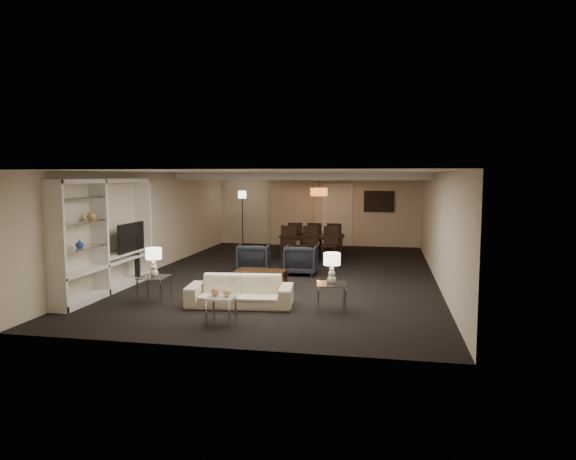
# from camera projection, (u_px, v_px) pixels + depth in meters

# --- Properties ---
(floor) EXTENTS (11.00, 11.00, 0.00)m
(floor) POSITION_uv_depth(u_px,v_px,m) (288.00, 274.00, 12.59)
(floor) COLOR black
(floor) RESTS_ON ground
(ceiling) EXTENTS (7.00, 11.00, 0.02)m
(ceiling) POSITION_uv_depth(u_px,v_px,m) (288.00, 172.00, 12.33)
(ceiling) COLOR silver
(ceiling) RESTS_ON ground
(wall_back) EXTENTS (7.00, 0.02, 2.50)m
(wall_back) POSITION_uv_depth(u_px,v_px,m) (318.00, 210.00, 17.83)
(wall_back) COLOR beige
(wall_back) RESTS_ON ground
(wall_front) EXTENTS (7.00, 0.02, 2.50)m
(wall_front) POSITION_uv_depth(u_px,v_px,m) (213.00, 260.00, 7.09)
(wall_front) COLOR beige
(wall_front) RESTS_ON ground
(wall_left) EXTENTS (0.02, 11.00, 2.50)m
(wall_left) POSITION_uv_depth(u_px,v_px,m) (154.00, 221.00, 13.11)
(wall_left) COLOR beige
(wall_left) RESTS_ON ground
(wall_right) EXTENTS (0.02, 11.00, 2.50)m
(wall_right) POSITION_uv_depth(u_px,v_px,m) (437.00, 227.00, 11.80)
(wall_right) COLOR beige
(wall_right) RESTS_ON ground
(ceiling_soffit) EXTENTS (7.00, 4.00, 0.20)m
(ceiling_soffit) POSITION_uv_depth(u_px,v_px,m) (309.00, 176.00, 15.76)
(ceiling_soffit) COLOR silver
(ceiling_soffit) RESTS_ON ceiling
(curtains) EXTENTS (1.50, 0.12, 2.40)m
(curtains) POSITION_uv_depth(u_px,v_px,m) (292.00, 211.00, 17.93)
(curtains) COLOR beige
(curtains) RESTS_ON wall_back
(door) EXTENTS (0.90, 0.05, 2.10)m
(door) POSITION_uv_depth(u_px,v_px,m) (338.00, 216.00, 17.69)
(door) COLOR silver
(door) RESTS_ON wall_back
(painting) EXTENTS (0.95, 0.04, 0.65)m
(painting) POSITION_uv_depth(u_px,v_px,m) (379.00, 201.00, 17.37)
(painting) COLOR #142D38
(painting) RESTS_ON wall_back
(media_unit) EXTENTS (0.38, 3.40, 2.35)m
(media_unit) POSITION_uv_depth(u_px,v_px,m) (106.00, 236.00, 10.54)
(media_unit) COLOR white
(media_unit) RESTS_ON wall_left
(pendant_light) EXTENTS (0.52, 0.52, 0.24)m
(pendant_light) POSITION_uv_depth(u_px,v_px,m) (319.00, 192.00, 15.75)
(pendant_light) COLOR #D8591E
(pendant_light) RESTS_ON ceiling_soffit
(sofa) EXTENTS (2.01, 0.95, 0.57)m
(sofa) POSITION_uv_depth(u_px,v_px,m) (240.00, 291.00, 9.49)
(sofa) COLOR beige
(sofa) RESTS_ON floor
(coffee_table) EXTENTS (1.12, 0.73, 0.38)m
(coffee_table) POSITION_uv_depth(u_px,v_px,m) (261.00, 279.00, 11.07)
(coffee_table) COLOR black
(coffee_table) RESTS_ON floor
(armchair_left) EXTENTS (0.86, 0.88, 0.72)m
(armchair_left) POSITION_uv_depth(u_px,v_px,m) (254.00, 258.00, 12.82)
(armchair_left) COLOR black
(armchair_left) RESTS_ON floor
(armchair_right) EXTENTS (0.79, 0.81, 0.72)m
(armchair_right) POSITION_uv_depth(u_px,v_px,m) (301.00, 260.00, 12.60)
(armchair_right) COLOR black
(armchair_right) RESTS_ON floor
(side_table_left) EXTENTS (0.55, 0.55, 0.50)m
(side_table_left) POSITION_uv_depth(u_px,v_px,m) (155.00, 289.00, 9.81)
(side_table_left) COLOR silver
(side_table_left) RESTS_ON floor
(side_table_right) EXTENTS (0.60, 0.60, 0.50)m
(side_table_right) POSITION_uv_depth(u_px,v_px,m) (332.00, 297.00, 9.18)
(side_table_right) COLOR white
(side_table_right) RESTS_ON floor
(table_lamp_left) EXTENTS (0.32, 0.32, 0.55)m
(table_lamp_left) POSITION_uv_depth(u_px,v_px,m) (154.00, 262.00, 9.76)
(table_lamp_left) COLOR #ECE4C7
(table_lamp_left) RESTS_ON side_table_left
(table_lamp_right) EXTENTS (0.32, 0.32, 0.55)m
(table_lamp_right) POSITION_uv_depth(u_px,v_px,m) (332.00, 268.00, 9.12)
(table_lamp_right) COLOR beige
(table_lamp_right) RESTS_ON side_table_right
(marble_table) EXTENTS (0.45, 0.45, 0.44)m
(marble_table) POSITION_uv_depth(u_px,v_px,m) (221.00, 310.00, 8.43)
(marble_table) COLOR silver
(marble_table) RESTS_ON floor
(gold_gourd_a) EXTENTS (0.14, 0.14, 0.14)m
(gold_gourd_a) POSITION_uv_depth(u_px,v_px,m) (215.00, 292.00, 8.41)
(gold_gourd_a) COLOR tan
(gold_gourd_a) RESTS_ON marble_table
(gold_gourd_b) EXTENTS (0.12, 0.12, 0.12)m
(gold_gourd_b) POSITION_uv_depth(u_px,v_px,m) (227.00, 293.00, 8.38)
(gold_gourd_b) COLOR #E8CC7A
(gold_gourd_b) RESTS_ON marble_table
(television) EXTENTS (1.10, 0.14, 0.63)m
(television) POSITION_uv_depth(u_px,v_px,m) (127.00, 237.00, 11.30)
(television) COLOR black
(television) RESTS_ON media_unit
(vase_blue) EXTENTS (0.16, 0.16, 0.16)m
(vase_blue) POSITION_uv_depth(u_px,v_px,m) (80.00, 244.00, 9.62)
(vase_blue) COLOR #243BA0
(vase_blue) RESTS_ON media_unit
(vase_amber) EXTENTS (0.17, 0.17, 0.18)m
(vase_amber) POSITION_uv_depth(u_px,v_px,m) (91.00, 215.00, 9.98)
(vase_amber) COLOR gold
(vase_amber) RESTS_ON media_unit
(floor_speaker) EXTENTS (0.14, 0.14, 1.02)m
(floor_speaker) POSITION_uv_depth(u_px,v_px,m) (137.00, 260.00, 11.65)
(floor_speaker) COLOR black
(floor_speaker) RESTS_ON floor
(dining_table) EXTENTS (1.95, 1.17, 0.66)m
(dining_table) POSITION_uv_depth(u_px,v_px,m) (312.00, 246.00, 15.18)
(dining_table) COLOR black
(dining_table) RESTS_ON floor
(chair_nl) EXTENTS (0.51, 0.51, 0.99)m
(chair_nl) POSITION_uv_depth(u_px,v_px,m) (288.00, 243.00, 14.64)
(chair_nl) COLOR black
(chair_nl) RESTS_ON floor
(chair_nm) EXTENTS (0.50, 0.50, 0.99)m
(chair_nm) POSITION_uv_depth(u_px,v_px,m) (309.00, 244.00, 14.53)
(chair_nm) COLOR black
(chair_nm) RESTS_ON floor
(chair_nr) EXTENTS (0.49, 0.49, 0.99)m
(chair_nr) POSITION_uv_depth(u_px,v_px,m) (330.00, 244.00, 14.41)
(chair_nr) COLOR black
(chair_nr) RESTS_ON floor
(chair_fl) EXTENTS (0.49, 0.49, 0.99)m
(chair_fl) POSITION_uv_depth(u_px,v_px,m) (296.00, 238.00, 15.91)
(chair_fl) COLOR black
(chair_fl) RESTS_ON floor
(chair_fm) EXTENTS (0.47, 0.47, 0.99)m
(chair_fm) POSITION_uv_depth(u_px,v_px,m) (315.00, 238.00, 15.80)
(chair_fm) COLOR black
(chair_fm) RESTS_ON floor
(chair_fr) EXTENTS (0.48, 0.48, 0.99)m
(chair_fr) POSITION_uv_depth(u_px,v_px,m) (334.00, 239.00, 15.68)
(chair_fr) COLOR black
(chair_fr) RESTS_ON floor
(floor_lamp) EXTENTS (0.36, 0.36, 1.90)m
(floor_lamp) POSITION_uv_depth(u_px,v_px,m) (242.00, 219.00, 17.57)
(floor_lamp) COLOR black
(floor_lamp) RESTS_ON floor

